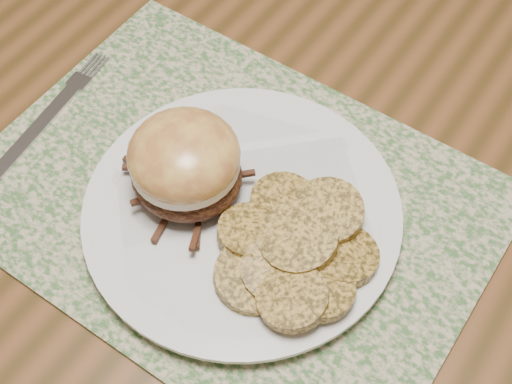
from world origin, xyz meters
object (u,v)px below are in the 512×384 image
dining_table (456,169)px  dinner_plate (242,213)px  pork_sandwich (185,163)px  fork (53,111)px

dining_table → dinner_plate: size_ratio=5.77×
pork_sandwich → dining_table: bearing=59.8°
dinner_plate → pork_sandwich: (-0.05, -0.01, 0.04)m
dining_table → fork: bearing=-146.6°
dinner_plate → fork: (-0.22, -0.01, -0.01)m
pork_sandwich → fork: (-0.17, 0.00, -0.05)m
dining_table → fork: size_ratio=8.67×
dining_table → fork: (-0.34, -0.23, 0.09)m
pork_sandwich → fork: pork_sandwich is taller
pork_sandwich → fork: 0.18m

